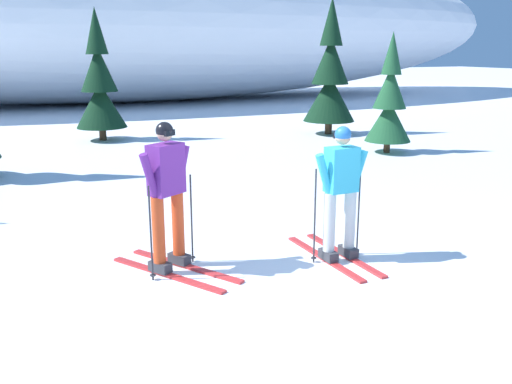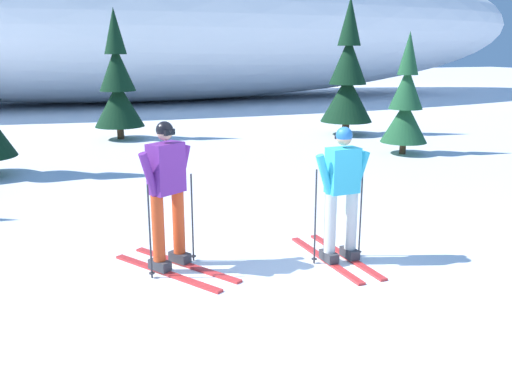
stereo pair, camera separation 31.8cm
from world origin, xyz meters
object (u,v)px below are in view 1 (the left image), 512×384
skier_purple_jacket (168,194)px  pine_tree_center_right (389,103)px  skier_cyan_jacket (340,192)px  pine_tree_center (99,86)px  pine_tree_far_right (330,78)px

skier_purple_jacket → pine_tree_center_right: (7.35, 5.40, 0.32)m
skier_cyan_jacket → pine_tree_center: pine_tree_center is taller
skier_purple_jacket → pine_tree_center_right: pine_tree_center_right is taller
pine_tree_far_right → skier_cyan_jacket: bearing=-120.8°
pine_tree_center_right → pine_tree_far_right: 3.47m
pine_tree_center_right → pine_tree_center: bearing=141.5°
skier_cyan_jacket → pine_tree_far_right: pine_tree_far_right is taller
pine_tree_center_right → pine_tree_far_right: pine_tree_far_right is taller
skier_cyan_jacket → pine_tree_center: (-1.18, 11.10, 0.69)m
pine_tree_center → pine_tree_center_right: (6.46, -5.14, -0.31)m
pine_tree_center → skier_cyan_jacket: bearing=-83.9°
skier_cyan_jacket → skier_purple_jacket: 2.15m
skier_cyan_jacket → pine_tree_far_right: (5.59, 9.39, 0.85)m
skier_purple_jacket → pine_tree_far_right: bearing=49.0°
skier_purple_jacket → pine_tree_center: size_ratio=0.48×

